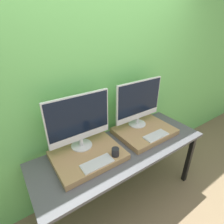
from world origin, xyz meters
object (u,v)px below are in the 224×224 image
Objects in this scene: monitor_left at (79,120)px; keyboard_right at (156,136)px; monitor_right at (139,102)px; keyboard_left at (97,163)px; mug at (115,152)px.

monitor_left reaches higher than keyboard_right.
monitor_left is at bearing 180.00° from monitor_right.
monitor_left is 1.00× the size of monitor_right.
monitor_right reaches higher than keyboard_left.
monitor_right is 0.42m from keyboard_right.
monitor_left is 2.15× the size of keyboard_left.
mug is at bearing 180.00° from keyboard_right.
keyboard_left is 3.74× the size of mug.
keyboard_left is at bearing -157.52° from monitor_right.
mug is at bearing 0.00° from keyboard_left.
keyboard_left and keyboard_right have the same top height.
monitor_left is at bearing 90.00° from keyboard_left.
monitor_left is 0.74m from monitor_right.
mug is at bearing -57.44° from monitor_left.
monitor_left and monitor_right have the same top height.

